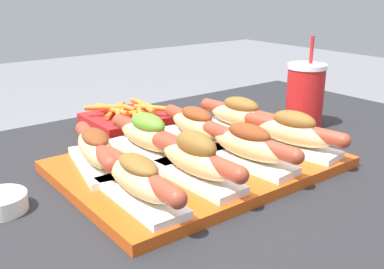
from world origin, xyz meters
name	(u,v)px	position (x,y,z in m)	size (l,w,h in m)	color
serving_tray	(199,164)	(0.03, -0.01, 0.76)	(0.46, 0.33, 0.02)	#CC4C14
hot_dog_0	(139,179)	(-0.14, -0.08, 0.80)	(0.06, 0.22, 0.07)	white
hot_dog_1	(196,159)	(-0.03, -0.07, 0.81)	(0.07, 0.22, 0.08)	white
hot_dog_2	(249,145)	(0.08, -0.08, 0.81)	(0.07, 0.21, 0.07)	white
hot_dog_3	(293,132)	(0.19, -0.08, 0.81)	(0.09, 0.21, 0.07)	white
hot_dog_4	(96,149)	(-0.13, 0.07, 0.80)	(0.10, 0.21, 0.06)	white
hot_dog_5	(148,136)	(-0.03, 0.07, 0.81)	(0.07, 0.22, 0.08)	white
hot_dog_6	(197,126)	(0.08, 0.07, 0.81)	(0.07, 0.21, 0.07)	white
hot_dog_7	(241,116)	(0.19, 0.06, 0.81)	(0.08, 0.21, 0.07)	white
sauce_bowl	(0,202)	(-0.29, 0.04, 0.77)	(0.08, 0.08, 0.03)	silver
drink_cup	(305,95)	(0.37, 0.04, 0.83)	(0.09, 0.09, 0.20)	red
fries_basket	(128,120)	(0.04, 0.26, 0.77)	(0.17, 0.15, 0.06)	red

